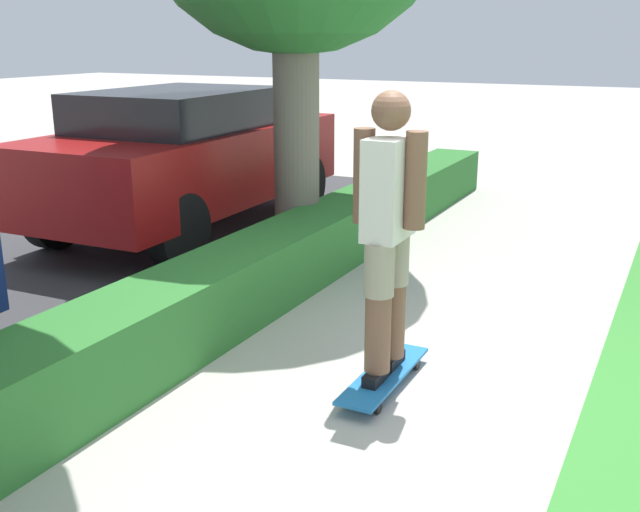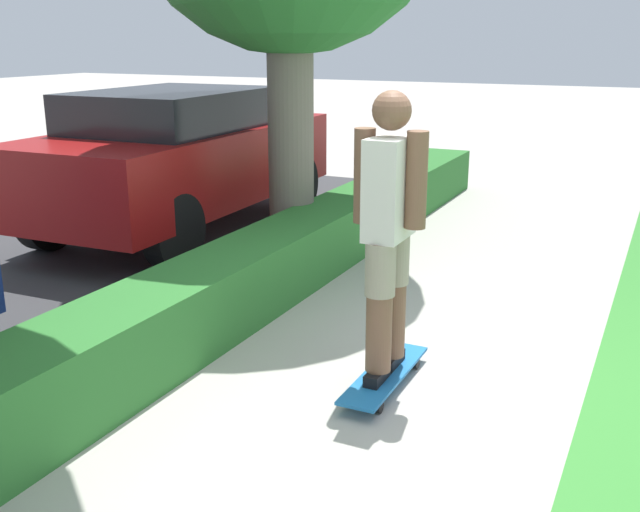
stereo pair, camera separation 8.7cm
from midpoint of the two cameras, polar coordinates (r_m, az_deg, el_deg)
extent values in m
plane|color=#ADA89E|center=(4.72, 7.28, -9.93)|extent=(60.00, 60.00, 0.00)
cube|color=#2D702D|center=(5.30, -9.14, -3.84)|extent=(12.64, 0.60, 0.53)
cube|color=#1E6BAD|center=(4.68, 5.44, -8.98)|extent=(0.97, 0.24, 0.02)
cylinder|color=black|center=(4.96, 7.82, -8.15)|extent=(0.07, 0.04, 0.07)
cylinder|color=black|center=(5.01, 5.86, -7.80)|extent=(0.07, 0.04, 0.07)
cylinder|color=black|center=(4.40, 4.93, -11.42)|extent=(0.07, 0.04, 0.07)
cylinder|color=black|center=(4.46, 2.75, -10.96)|extent=(0.07, 0.04, 0.07)
cube|color=black|center=(4.56, 4.90, -9.06)|extent=(0.26, 0.09, 0.07)
cylinder|color=brown|center=(4.39, 5.03, -3.98)|extent=(0.16, 0.16, 0.79)
cylinder|color=gray|center=(4.32, 5.11, -1.02)|extent=(0.18, 0.18, 0.32)
cube|color=black|center=(4.77, 5.99, -7.93)|extent=(0.26, 0.09, 0.07)
cylinder|color=brown|center=(4.60, 6.15, -3.03)|extent=(0.16, 0.16, 0.79)
cylinder|color=gray|center=(4.53, 6.24, -0.20)|extent=(0.18, 0.18, 0.32)
cube|color=silver|center=(4.31, 5.86, 5.14)|extent=(0.38, 0.21, 0.59)
cylinder|color=brown|center=(4.25, 7.88, 5.71)|extent=(0.12, 0.12, 0.55)
cylinder|color=brown|center=(4.36, 3.94, 6.09)|extent=(0.12, 0.12, 0.55)
sphere|color=brown|center=(4.25, 6.04, 10.96)|extent=(0.22, 0.22, 0.22)
cylinder|color=#70665B|center=(7.19, -1.46, 10.08)|extent=(0.44, 0.44, 2.58)
cube|color=maroon|center=(8.34, -9.69, 6.99)|extent=(4.03, 1.80, 0.78)
cube|color=black|center=(8.17, -10.40, 10.94)|extent=(2.11, 1.55, 0.40)
cylinder|color=black|center=(9.04, -0.88, 5.44)|extent=(0.72, 0.20, 0.72)
cylinder|color=black|center=(9.85, -9.05, 6.16)|extent=(0.72, 0.20, 0.72)
cylinder|color=black|center=(6.99, -10.29, 1.88)|extent=(0.72, 0.20, 0.72)
cylinder|color=black|center=(8.01, -19.34, 3.07)|extent=(0.72, 0.20, 0.72)
camera|label=1|loc=(0.04, 90.54, -0.16)|focal=42.00mm
camera|label=2|loc=(0.04, -89.46, 0.16)|focal=42.00mm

